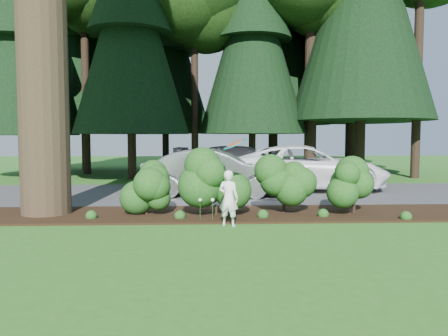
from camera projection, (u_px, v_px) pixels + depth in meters
name	position (u px, v px, depth m)	size (l,w,h in m)	color
ground	(231.00, 246.00, 8.16)	(80.00, 80.00, 0.00)	#25601B
mulch_bed	(224.00, 214.00, 11.40)	(16.00, 2.50, 0.05)	black
driveway	(218.00, 194.00, 15.63)	(22.00, 6.00, 0.03)	#38383A
shrub_row	(253.00, 184.00, 11.27)	(6.53, 1.60, 1.61)	#1D4314
lily_cluster	(213.00, 201.00, 10.51)	(0.69, 0.09, 0.57)	#1D4314
tree_wall	(218.00, 0.00, 23.83)	(25.66, 12.15, 17.09)	black
car_silver_wagon	(216.00, 172.00, 14.87)	(1.69, 4.86, 1.60)	silver
car_white_suv	(305.00, 168.00, 16.51)	(2.82, 6.12, 1.70)	white
car_dark_suv	(245.00, 166.00, 17.92)	(2.31, 5.69, 1.65)	black
child	(228.00, 198.00, 9.91)	(0.47, 0.31, 1.29)	white
frisbee	(235.00, 144.00, 9.78)	(0.53, 0.56, 0.28)	#176C81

